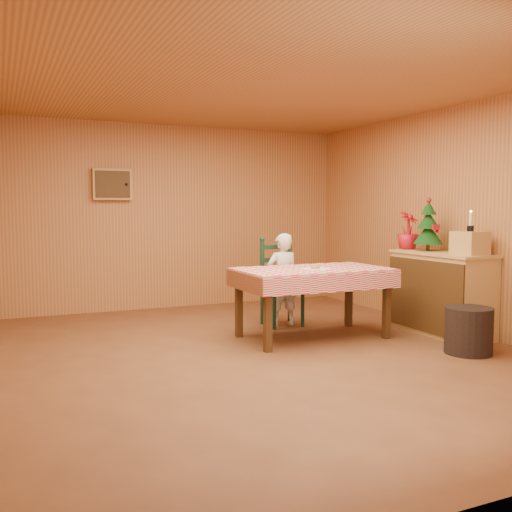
{
  "coord_description": "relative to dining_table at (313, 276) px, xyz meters",
  "views": [
    {
      "loc": [
        -2.33,
        -4.94,
        1.42
      ],
      "look_at": [
        0.0,
        0.2,
        0.95
      ],
      "focal_mm": 40.0,
      "sensor_mm": 36.0,
      "label": 1
    }
  ],
  "objects": [
    {
      "name": "donut",
      "position": [
        -0.0,
        -0.05,
        0.1
      ],
      "size": [
        0.13,
        0.13,
        0.04
      ],
      "primitive_type": "torus",
      "rotation": [
        0.0,
        0.0,
        0.32
      ],
      "color": "#B88642",
      "rests_on": "napkin"
    },
    {
      "name": "ground",
      "position": [
        -0.79,
        -0.44,
        -0.69
      ],
      "size": [
        6.0,
        6.0,
        0.0
      ],
      "primitive_type": "plane",
      "color": "brown",
      "rests_on": "ground"
    },
    {
      "name": "dining_table",
      "position": [
        0.0,
        0.0,
        0.0
      ],
      "size": [
        1.66,
        0.96,
        0.77
      ],
      "color": "#492D13",
      "rests_on": "ground"
    },
    {
      "name": "cabin_walls",
      "position": [
        -0.79,
        0.09,
        1.14
      ],
      "size": [
        5.1,
        6.05,
        2.65
      ],
      "color": "#B97843",
      "rests_on": "ground"
    },
    {
      "name": "flower_arrangement",
      "position": [
        1.4,
        0.13,
        0.47
      ],
      "size": [
        0.32,
        0.32,
        0.46
      ],
      "primitive_type": "imported",
      "rotation": [
        0.0,
        0.0,
        0.3
      ],
      "color": "#AE101C",
      "rests_on": "shelf_unit"
    },
    {
      "name": "ladder_chair",
      "position": [
        -0.0,
        0.79,
        -0.18
      ],
      "size": [
        0.44,
        0.4,
        1.08
      ],
      "color": "#10301C",
      "rests_on": "ground"
    },
    {
      "name": "seated_child",
      "position": [
        -0.0,
        0.73,
        -0.13
      ],
      "size": [
        0.41,
        0.27,
        1.12
      ],
      "primitive_type": "imported",
      "rotation": [
        0.0,
        0.0,
        3.14
      ],
      "color": "white",
      "rests_on": "ground"
    },
    {
      "name": "candle_set",
      "position": [
        1.45,
        -0.82,
        0.56
      ],
      "size": [
        0.07,
        0.07,
        0.22
      ],
      "color": "black",
      "rests_on": "crate"
    },
    {
      "name": "storage_bin",
      "position": [
        1.05,
        -1.23,
        -0.46
      ],
      "size": [
        0.55,
        0.55,
        0.46
      ],
      "primitive_type": "cylinder",
      "rotation": [
        0.0,
        0.0,
        0.25
      ],
      "color": "black",
      "rests_on": "ground"
    },
    {
      "name": "shelf_unit",
      "position": [
        1.44,
        -0.42,
        -0.22
      ],
      "size": [
        0.54,
        1.24,
        0.93
      ],
      "color": "tan",
      "rests_on": "ground"
    },
    {
      "name": "christmas_tree",
      "position": [
        1.45,
        -0.17,
        0.52
      ],
      "size": [
        0.34,
        0.34,
        0.62
      ],
      "color": "#492D13",
      "rests_on": "shelf_unit"
    },
    {
      "name": "napkin",
      "position": [
        -0.0,
        -0.05,
        0.08
      ],
      "size": [
        0.32,
        0.32,
        0.0
      ],
      "primitive_type": "cube",
      "rotation": [
        0.0,
        0.0,
        0.28
      ],
      "color": "white",
      "rests_on": "dining_table"
    },
    {
      "name": "crate",
      "position": [
        1.45,
        -0.82,
        0.37
      ],
      "size": [
        0.32,
        0.32,
        0.25
      ],
      "primitive_type": "cube",
      "rotation": [
        0.0,
        0.0,
        0.07
      ],
      "color": "tan",
      "rests_on": "shelf_unit"
    }
  ]
}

